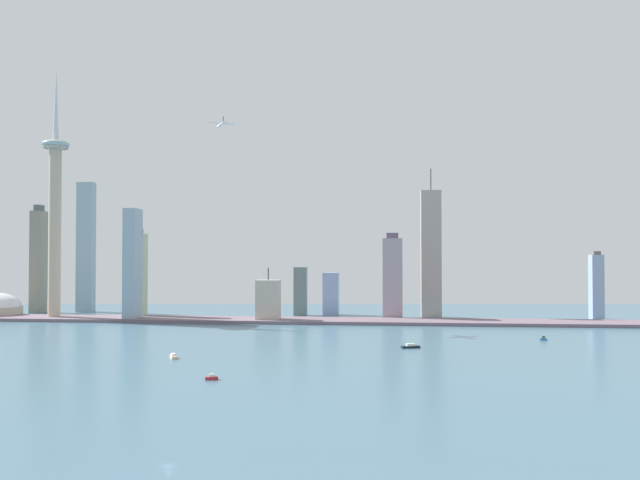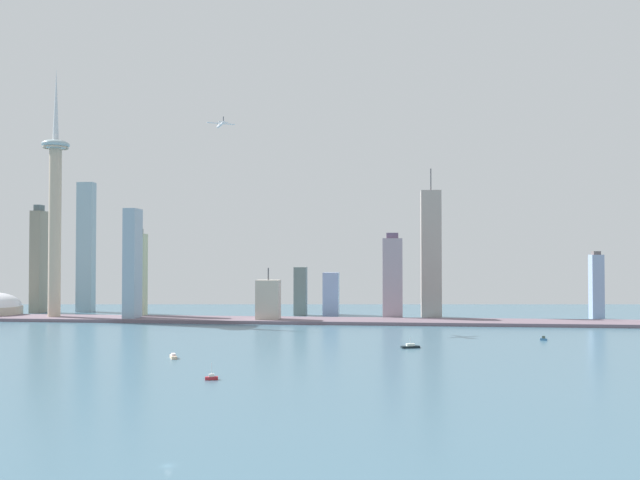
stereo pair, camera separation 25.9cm
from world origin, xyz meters
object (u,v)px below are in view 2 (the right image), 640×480
(skyscraper_9, at_px, (331,294))
(boat_4, at_px, (211,378))
(skyscraper_5, at_px, (268,301))
(airplane, at_px, (221,124))
(skyscraper_0, at_px, (300,291))
(boat_5, at_px, (173,356))
(skyscraper_2, at_px, (431,254))
(boat_3, at_px, (410,346))
(skyscraper_4, at_px, (133,265))
(boat_0, at_px, (544,339))
(skyscraper_3, at_px, (392,278))
(skyscraper_8, at_px, (596,286))
(skyscraper_6, at_px, (39,261))
(skyscraper_7, at_px, (136,275))
(skyscraper_1, at_px, (86,247))
(observation_tower, at_px, (55,203))

(skyscraper_9, relative_size, boat_4, 5.17)
(skyscraper_5, xyz_separation_m, airplane, (-47.08, -37.31, 198.11))
(skyscraper_5, relative_size, boat_4, 5.91)
(skyscraper_0, relative_size, airplane, 2.12)
(boat_5, bearing_deg, skyscraper_2, 121.52)
(skyscraper_2, distance_m, skyscraper_9, 137.78)
(boat_3, bearing_deg, skyscraper_4, -49.18)
(skyscraper_9, distance_m, boat_0, 309.92)
(skyscraper_4, bearing_deg, boat_4, -61.02)
(skyscraper_3, bearing_deg, skyscraper_4, -171.32)
(skyscraper_8, distance_m, boat_4, 548.89)
(skyscraper_2, relative_size, skyscraper_9, 3.39)
(skyscraper_6, height_order, boat_5, skyscraper_6)
(boat_4, bearing_deg, skyscraper_4, 101.80)
(airplane, bearing_deg, skyscraper_2, -91.32)
(skyscraper_3, relative_size, boat_0, 17.07)
(skyscraper_2, relative_size, skyscraper_4, 1.41)
(skyscraper_5, xyz_separation_m, boat_0, (276.30, -130.83, -22.85))
(boat_3, bearing_deg, airplane, -55.47)
(airplane, bearing_deg, boat_5, 158.04)
(skyscraper_2, distance_m, boat_3, 281.29)
(skyscraper_0, distance_m, skyscraper_4, 211.10)
(skyscraper_2, bearing_deg, skyscraper_9, 172.97)
(skyscraper_7, bearing_deg, skyscraper_9, 14.48)
(boat_0, bearing_deg, skyscraper_9, -21.27)
(skyscraper_1, bearing_deg, skyscraper_5, -21.94)
(skyscraper_4, height_order, skyscraper_6, skyscraper_6)
(boat_3, bearing_deg, boat_5, 2.71)
(skyscraper_0, bearing_deg, boat_3, -65.26)
(skyscraper_3, relative_size, boat_5, 7.88)
(boat_5, bearing_deg, observation_tower, -163.91)
(airplane, bearing_deg, skyscraper_6, 38.34)
(skyscraper_4, bearing_deg, skyscraper_2, 12.86)
(skyscraper_4, xyz_separation_m, skyscraper_9, (226.92, 96.35, -38.59))
(skyscraper_0, relative_size, skyscraper_9, 1.13)
(airplane, bearing_deg, skyscraper_3, -93.91)
(skyscraper_8, bearing_deg, skyscraper_2, 177.86)
(skyscraper_5, bearing_deg, skyscraper_9, 55.39)
(skyscraper_0, xyz_separation_m, skyscraper_3, (116.83, -42.97, 19.05))
(skyscraper_8, xyz_separation_m, boat_0, (-112.64, -202.66, -38.18))
(observation_tower, height_order, airplane, observation_tower)
(skyscraper_8, distance_m, boat_0, 234.98)
(skyscraper_2, relative_size, airplane, 6.35)
(skyscraper_8, bearing_deg, skyscraper_5, -169.54)
(airplane, bearing_deg, observation_tower, 51.34)
(skyscraper_4, bearing_deg, skyscraper_6, 151.24)
(boat_0, bearing_deg, boat_5, 48.52)
(skyscraper_9, relative_size, boat_5, 4.15)
(airplane, bearing_deg, boat_4, 166.06)
(skyscraper_8, bearing_deg, boat_5, -141.52)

